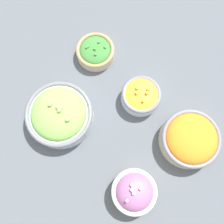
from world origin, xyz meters
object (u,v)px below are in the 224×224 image
at_px(bowl_red_onion, 134,192).
at_px(bowl_carrots, 190,139).
at_px(bowl_lettuce, 60,115).
at_px(bowl_squash, 141,96).
at_px(bowl_broccoli, 95,51).

relative_size(bowl_red_onion, bowl_carrots, 0.73).
bearing_deg(bowl_carrots, bowl_lettuce, 37.52).
height_order(bowl_lettuce, bowl_carrots, bowl_lettuce).
height_order(bowl_squash, bowl_broccoli, bowl_squash).
bearing_deg(bowl_red_onion, bowl_broccoli, -26.91).
height_order(bowl_squash, bowl_carrots, bowl_carrots).
bearing_deg(bowl_red_onion, bowl_carrots, -90.59).
bearing_deg(bowl_broccoli, bowl_lettuce, 112.68).
distance_m(bowl_broccoli, bowl_lettuce, 0.22).
distance_m(bowl_squash, bowl_red_onion, 0.27).
distance_m(bowl_lettuce, bowl_carrots, 0.37).
bearing_deg(bowl_squash, bowl_red_onion, 132.52).
relative_size(bowl_squash, bowl_broccoli, 0.97).
distance_m(bowl_broccoli, bowl_carrots, 0.38).
xyz_separation_m(bowl_lettuce, bowl_red_onion, (-0.29, -0.02, 0.00)).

